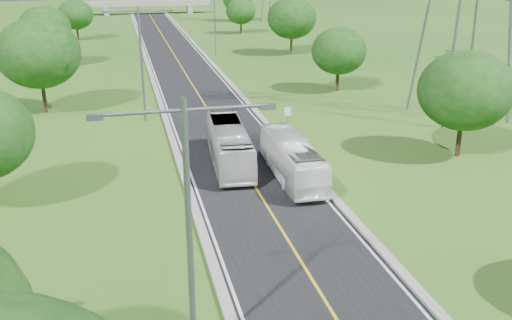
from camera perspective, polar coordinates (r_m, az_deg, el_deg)
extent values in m
plane|color=#275B19|center=(67.31, -6.54, 7.72)|extent=(260.00, 260.00, 0.00)
cube|color=black|center=(73.14, -7.14, 8.71)|extent=(8.00, 150.00, 0.06)
cube|color=gray|center=(72.79, -10.50, 8.54)|extent=(0.50, 150.00, 0.22)
cube|color=gray|center=(73.70, -3.82, 8.97)|extent=(0.50, 150.00, 0.22)
cylinder|color=slate|center=(47.07, 3.15, 3.95)|extent=(0.08, 0.08, 2.40)
cube|color=white|center=(46.83, 3.18, 4.88)|extent=(0.55, 0.04, 0.70)
cube|color=gray|center=(145.93, -14.72, 14.23)|extent=(1.20, 3.00, 2.00)
cube|color=gray|center=(147.00, -6.66, 14.77)|extent=(1.20, 3.00, 2.00)
cube|color=gray|center=(145.99, -10.72, 15.16)|extent=(30.00, 3.00, 1.20)
cylinder|color=slate|center=(19.71, -6.65, -8.05)|extent=(0.22, 0.22, 10.00)
cylinder|color=slate|center=(17.93, -11.70, 4.63)|extent=(2.80, 0.12, 0.12)
cylinder|color=slate|center=(18.21, -2.84, 5.27)|extent=(2.80, 0.12, 0.12)
cube|color=slate|center=(17.96, -15.83, 4.14)|extent=(0.50, 0.25, 0.18)
cube|color=slate|center=(18.50, 1.13, 5.36)|extent=(0.50, 0.25, 0.18)
cylinder|color=slate|center=(51.19, -11.35, 9.28)|extent=(0.22, 0.22, 10.00)
cylinder|color=slate|center=(50.53, -13.34, 14.28)|extent=(2.80, 0.12, 0.12)
cylinder|color=slate|center=(50.63, -10.08, 14.51)|extent=(2.80, 0.12, 0.12)
cube|color=slate|center=(50.54, -14.85, 14.10)|extent=(0.50, 0.25, 0.18)
cube|color=slate|center=(50.73, -8.56, 14.55)|extent=(0.50, 0.25, 0.18)
cylinder|color=slate|center=(84.96, -4.13, 13.77)|extent=(0.22, 0.22, 10.00)
cylinder|color=black|center=(57.19, -20.43, 6.05)|extent=(0.36, 0.36, 3.24)
ellipsoid|color=#123E11|center=(56.45, -20.92, 9.94)|extent=(7.56, 7.56, 6.43)
cylinder|color=black|center=(80.86, -20.10, 9.76)|extent=(0.36, 0.36, 2.88)
ellipsoid|color=#123E11|center=(80.38, -20.40, 12.22)|extent=(6.72, 6.72, 5.71)
cylinder|color=black|center=(104.34, -17.41, 12.03)|extent=(0.36, 0.36, 2.52)
ellipsoid|color=#123E11|center=(104.00, -17.59, 13.71)|extent=(5.88, 5.88, 5.00)
cylinder|color=black|center=(44.48, 19.65, 2.14)|extent=(0.36, 0.36, 2.88)
ellipsoid|color=#123E11|center=(43.60, 20.19, 6.54)|extent=(6.72, 6.72, 5.71)
cylinder|color=black|center=(63.04, 8.16, 7.98)|extent=(0.36, 0.36, 2.52)
ellipsoid|color=#123E11|center=(62.48, 8.30, 10.74)|extent=(5.88, 5.88, 5.00)
cylinder|color=black|center=(85.96, 3.55, 11.53)|extent=(0.36, 0.36, 3.06)
ellipsoid|color=#123E11|center=(85.49, 3.61, 14.00)|extent=(7.14, 7.14, 6.07)
cylinder|color=black|center=(108.44, -1.52, 13.14)|extent=(0.36, 0.36, 2.34)
ellipsoid|color=#123E11|center=(108.14, -1.53, 14.64)|extent=(5.46, 5.46, 4.64)
cylinder|color=black|center=(128.59, -1.86, 14.30)|extent=(0.36, 0.36, 2.70)
imported|color=white|center=(37.74, 3.64, 0.14)|extent=(2.52, 9.71, 2.69)
imported|color=silver|center=(40.19, -2.70, 1.53)|extent=(3.13, 10.35, 2.84)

